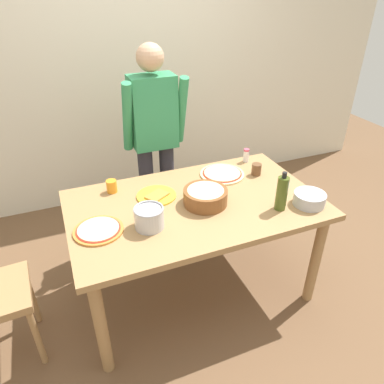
# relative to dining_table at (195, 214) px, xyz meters

# --- Properties ---
(ground) EXTENTS (8.00, 8.00, 0.00)m
(ground) POSITION_rel_dining_table_xyz_m (0.00, 0.00, -0.67)
(ground) COLOR brown
(wall_back) EXTENTS (5.60, 0.10, 2.60)m
(wall_back) POSITION_rel_dining_table_xyz_m (0.00, 1.60, 0.63)
(wall_back) COLOR silver
(wall_back) RESTS_ON ground
(dining_table) EXTENTS (1.60, 0.96, 0.76)m
(dining_table) POSITION_rel_dining_table_xyz_m (0.00, 0.00, 0.00)
(dining_table) COLOR #A37A4C
(dining_table) RESTS_ON ground
(person_cook) EXTENTS (0.49, 0.25, 1.62)m
(person_cook) POSITION_rel_dining_table_xyz_m (-0.03, 0.76, 0.27)
(person_cook) COLOR #2D2D38
(person_cook) RESTS_ON ground
(pizza_raw_on_board) EXTENTS (0.32, 0.32, 0.02)m
(pizza_raw_on_board) POSITION_rel_dining_table_xyz_m (0.33, 0.27, 0.10)
(pizza_raw_on_board) COLOR beige
(pizza_raw_on_board) RESTS_ON dining_table
(pizza_cooked_on_tray) EXTENTS (0.28, 0.28, 0.02)m
(pizza_cooked_on_tray) POSITION_rel_dining_table_xyz_m (-0.63, -0.07, 0.10)
(pizza_cooked_on_tray) COLOR #C67A33
(pizza_cooked_on_tray) RESTS_ON dining_table
(plate_with_slice) EXTENTS (0.26, 0.26, 0.02)m
(plate_with_slice) POSITION_rel_dining_table_xyz_m (-0.21, 0.16, 0.10)
(plate_with_slice) COLOR gold
(plate_with_slice) RESTS_ON dining_table
(popcorn_bowl) EXTENTS (0.28, 0.28, 0.11)m
(popcorn_bowl) POSITION_rel_dining_table_xyz_m (0.06, -0.04, 0.15)
(popcorn_bowl) COLOR brown
(popcorn_bowl) RESTS_ON dining_table
(mixing_bowl_steel) EXTENTS (0.20, 0.20, 0.08)m
(mixing_bowl_steel) POSITION_rel_dining_table_xyz_m (0.66, -0.29, 0.13)
(mixing_bowl_steel) COLOR #B7B7BC
(mixing_bowl_steel) RESTS_ON dining_table
(olive_oil_bottle) EXTENTS (0.07, 0.07, 0.26)m
(olive_oil_bottle) POSITION_rel_dining_table_xyz_m (0.46, -0.27, 0.20)
(olive_oil_bottle) COLOR #47561E
(olive_oil_bottle) RESTS_ON dining_table
(steel_pot) EXTENTS (0.17, 0.17, 0.13)m
(steel_pot) POSITION_rel_dining_table_xyz_m (-0.34, -0.14, 0.16)
(steel_pot) COLOR #B7B7BC
(steel_pot) RESTS_ON dining_table
(cup_orange) EXTENTS (0.07, 0.07, 0.08)m
(cup_orange) POSITION_rel_dining_table_xyz_m (-0.46, 0.33, 0.13)
(cup_orange) COLOR orange
(cup_orange) RESTS_ON dining_table
(cup_small_brown) EXTENTS (0.07, 0.07, 0.08)m
(cup_small_brown) POSITION_rel_dining_table_xyz_m (0.56, 0.18, 0.13)
(cup_small_brown) COLOR brown
(cup_small_brown) RESTS_ON dining_table
(salt_shaker) EXTENTS (0.04, 0.04, 0.11)m
(salt_shaker) POSITION_rel_dining_table_xyz_m (0.60, 0.40, 0.14)
(salt_shaker) COLOR white
(salt_shaker) RESTS_ON dining_table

